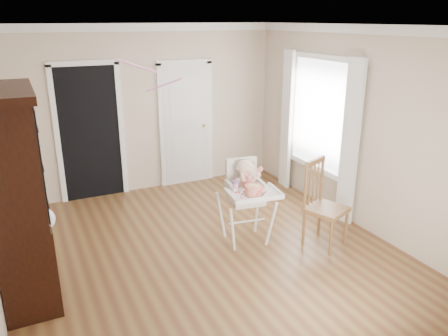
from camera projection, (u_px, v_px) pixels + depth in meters
name	position (u px, v px, depth m)	size (l,w,h in m)	color
floor	(207.00, 254.00, 5.42)	(5.00, 5.00, 0.00)	brown
ceiling	(204.00, 25.00, 4.54)	(5.00, 5.00, 0.00)	white
wall_back	(145.00, 110.00, 7.11)	(4.50, 4.50, 0.00)	beige
wall_right	(358.00, 129.00, 5.90)	(5.00, 5.00, 0.00)	beige
crown_molding	(204.00, 31.00, 4.56)	(4.50, 5.00, 0.12)	white
doorway	(90.00, 131.00, 6.81)	(1.06, 0.05, 2.22)	black
closet_door	(186.00, 126.00, 7.48)	(0.96, 0.09, 2.13)	white
window_right	(317.00, 122.00, 6.57)	(0.13, 1.84, 2.30)	white
high_chair	(246.00, 192.00, 5.52)	(0.72, 0.86, 1.11)	white
baby	(246.00, 179.00, 5.49)	(0.32, 0.26, 0.50)	beige
cake	(253.00, 190.00, 5.20)	(0.26, 0.26, 0.12)	silver
sippy_cup	(236.00, 186.00, 5.29)	(0.07, 0.07, 0.18)	pink
china_cabinet	(19.00, 197.00, 4.34)	(0.57, 1.28, 2.17)	black
dining_chair	(324.00, 207.00, 5.51)	(0.59, 0.59, 1.11)	brown
streamer	(136.00, 66.00, 4.78)	(0.03, 0.50, 0.02)	pink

